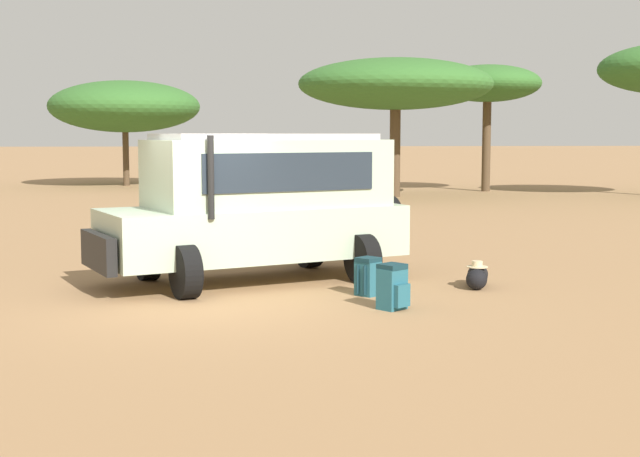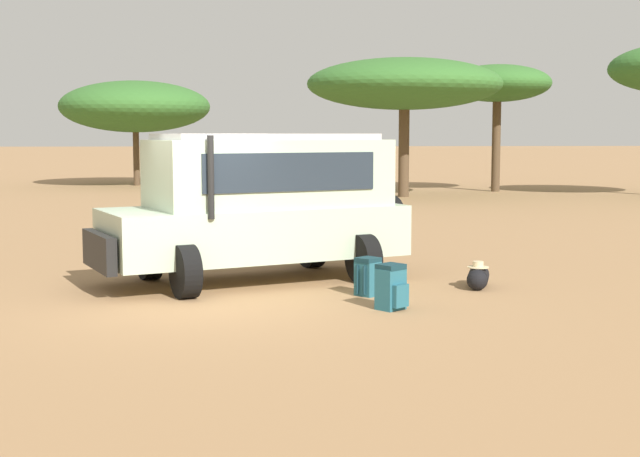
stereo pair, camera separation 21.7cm
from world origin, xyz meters
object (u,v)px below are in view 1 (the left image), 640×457
object	(u,v)px
backpack_cluster_center	(369,277)
backpack_beside_front_wheel	(393,287)
acacia_tree_left_mid	(125,107)
safari_vehicle	(259,203)
acacia_tree_right_mid	(488,84)
duffel_bag_low_black_case	(477,276)
acacia_tree_centre_back	(396,84)

from	to	relation	value
backpack_cluster_center	backpack_beside_front_wheel	bearing A→B (deg)	-81.17
backpack_beside_front_wheel	acacia_tree_left_mid	world-z (taller)	acacia_tree_left_mid
backpack_beside_front_wheel	safari_vehicle	bearing A→B (deg)	124.16
backpack_cluster_center	acacia_tree_right_mid	size ratio (longest dim) A/B	0.11
backpack_beside_front_wheel	acacia_tree_left_mid	size ratio (longest dim) A/B	0.09
safari_vehicle	acacia_tree_right_mid	size ratio (longest dim) A/B	1.02
backpack_beside_front_wheel	acacia_tree_right_mid	world-z (taller)	acacia_tree_right_mid
duffel_bag_low_black_case	acacia_tree_right_mid	size ratio (longest dim) A/B	0.16
backpack_beside_front_wheel	acacia_tree_centre_back	xyz separation A→B (m)	(4.03, 22.04, 4.01)
acacia_tree_left_mid	acacia_tree_right_mid	world-z (taller)	acacia_tree_right_mid
duffel_bag_low_black_case	acacia_tree_right_mid	world-z (taller)	acacia_tree_right_mid
safari_vehicle	acacia_tree_centre_back	distance (m)	20.50
backpack_cluster_center	acacia_tree_centre_back	xyz separation A→B (m)	(4.20, 20.94, 4.04)
backpack_cluster_center	acacia_tree_right_mid	distance (m)	25.67
backpack_beside_front_wheel	backpack_cluster_center	xyz separation A→B (m)	(-0.17, 1.10, -0.03)
acacia_tree_centre_back	acacia_tree_right_mid	xyz separation A→B (m)	(4.44, 2.86, 0.18)
duffel_bag_low_black_case	acacia_tree_centre_back	world-z (taller)	acacia_tree_centre_back
backpack_cluster_center	acacia_tree_right_mid	xyz separation A→B (m)	(8.64, 23.80, 4.22)
acacia_tree_centre_back	duffel_bag_low_black_case	bearing A→B (deg)	-96.61
backpack_cluster_center	safari_vehicle	bearing A→B (deg)	136.75
backpack_beside_front_wheel	acacia_tree_right_mid	xyz separation A→B (m)	(8.47, 24.90, 4.19)
safari_vehicle	acacia_tree_left_mid	distance (m)	28.52
backpack_cluster_center	acacia_tree_right_mid	world-z (taller)	acacia_tree_right_mid
safari_vehicle	backpack_cluster_center	bearing A→B (deg)	-43.25
backpack_cluster_center	duffel_bag_low_black_case	size ratio (longest dim) A/B	0.68
duffel_bag_low_black_case	acacia_tree_left_mid	distance (m)	30.38
backpack_beside_front_wheel	duffel_bag_low_black_case	bearing A→B (deg)	44.92
acacia_tree_left_mid	safari_vehicle	bearing A→B (deg)	-78.91
safari_vehicle	duffel_bag_low_black_case	bearing A→B (deg)	-15.41
backpack_beside_front_wheel	backpack_cluster_center	world-z (taller)	backpack_beside_front_wheel
acacia_tree_right_mid	acacia_tree_centre_back	bearing A→B (deg)	-147.19
acacia_tree_left_mid	backpack_cluster_center	bearing A→B (deg)	-76.49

